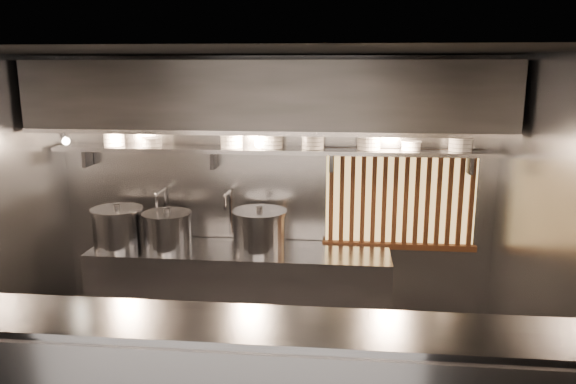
% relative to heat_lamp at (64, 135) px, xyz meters
% --- Properties ---
extents(ceiling, '(4.50, 4.50, 0.00)m').
position_rel_heat_lamp_xyz_m(ceiling, '(1.90, -0.85, 0.73)').
color(ceiling, black).
rests_on(ceiling, wall_back).
extents(wall_back, '(4.50, 0.00, 4.50)m').
position_rel_heat_lamp_xyz_m(wall_back, '(1.90, 0.65, -0.67)').
color(wall_back, gray).
rests_on(wall_back, floor).
extents(wall_right, '(0.00, 3.00, 3.00)m').
position_rel_heat_lamp_xyz_m(wall_right, '(4.15, -0.85, -0.67)').
color(wall_right, gray).
rests_on(wall_right, floor).
extents(cooking_bench, '(3.00, 0.70, 0.90)m').
position_rel_heat_lamp_xyz_m(cooking_bench, '(1.60, 0.28, -1.62)').
color(cooking_bench, '#9B9BA0').
rests_on(cooking_bench, floor).
extents(bowl_shelf, '(4.40, 0.34, 0.04)m').
position_rel_heat_lamp_xyz_m(bowl_shelf, '(1.90, 0.47, -0.19)').
color(bowl_shelf, '#9B9BA0').
rests_on(bowl_shelf, wall_back).
extents(exhaust_hood, '(4.40, 0.81, 0.65)m').
position_rel_heat_lamp_xyz_m(exhaust_hood, '(1.90, 0.25, 0.36)').
color(exhaust_hood, '#2D2D30').
rests_on(exhaust_hood, ceiling).
extents(wood_screen, '(1.56, 0.09, 1.04)m').
position_rel_heat_lamp_xyz_m(wood_screen, '(3.20, 0.60, -0.69)').
color(wood_screen, '#FFCF72').
rests_on(wood_screen, wall_back).
extents(faucet_left, '(0.04, 0.30, 0.50)m').
position_rel_heat_lamp_xyz_m(faucet_left, '(0.75, 0.52, -0.76)').
color(faucet_left, silver).
rests_on(faucet_left, wall_back).
extents(faucet_right, '(0.04, 0.30, 0.50)m').
position_rel_heat_lamp_xyz_m(faucet_right, '(1.45, 0.52, -0.76)').
color(faucet_right, silver).
rests_on(faucet_right, wall_back).
extents(heat_lamp, '(0.25, 0.35, 0.20)m').
position_rel_heat_lamp_xyz_m(heat_lamp, '(0.00, 0.00, 0.00)').
color(heat_lamp, '#9B9BA0').
rests_on(heat_lamp, exhaust_hood).
extents(pendant_bulb, '(0.09, 0.09, 0.19)m').
position_rel_heat_lamp_xyz_m(pendant_bulb, '(1.80, 0.35, -0.11)').
color(pendant_bulb, '#2D2D30').
rests_on(pendant_bulb, exhaust_hood).
extents(stock_pot_left, '(0.61, 0.61, 0.44)m').
position_rel_heat_lamp_xyz_m(stock_pot_left, '(0.36, 0.25, -0.97)').
color(stock_pot_left, '#9B9BA0').
rests_on(stock_pot_left, cooking_bench).
extents(stock_pot_mid, '(0.51, 0.51, 0.41)m').
position_rel_heat_lamp_xyz_m(stock_pot_mid, '(0.88, 0.24, -0.98)').
color(stock_pot_mid, '#9B9BA0').
rests_on(stock_pot_mid, cooking_bench).
extents(stock_pot_right, '(0.69, 0.69, 0.45)m').
position_rel_heat_lamp_xyz_m(stock_pot_right, '(1.80, 0.29, -0.96)').
color(stock_pot_right, '#9B9BA0').
rests_on(stock_pot_right, cooking_bench).
extents(bowl_stack_0, '(0.22, 0.22, 0.17)m').
position_rel_heat_lamp_xyz_m(bowl_stack_0, '(0.29, 0.47, -0.08)').
color(bowl_stack_0, silver).
rests_on(bowl_stack_0, bowl_shelf).
extents(bowl_stack_1, '(0.22, 0.22, 0.09)m').
position_rel_heat_lamp_xyz_m(bowl_stack_1, '(0.68, 0.47, -0.12)').
color(bowl_stack_1, silver).
rests_on(bowl_stack_1, bowl_shelf).
extents(bowl_stack_2, '(0.24, 0.24, 0.13)m').
position_rel_heat_lamp_xyz_m(bowl_stack_2, '(1.50, 0.47, -0.10)').
color(bowl_stack_2, silver).
rests_on(bowl_stack_2, bowl_shelf).
extents(bowl_stack_3, '(0.23, 0.23, 0.13)m').
position_rel_heat_lamp_xyz_m(bowl_stack_3, '(1.91, 0.47, -0.10)').
color(bowl_stack_3, silver).
rests_on(bowl_stack_3, bowl_shelf).
extents(bowl_stack_4, '(0.23, 0.23, 0.13)m').
position_rel_heat_lamp_xyz_m(bowl_stack_4, '(2.31, 0.47, -0.10)').
color(bowl_stack_4, silver).
rests_on(bowl_stack_4, bowl_shelf).
extents(bowl_stack_5, '(0.24, 0.24, 0.17)m').
position_rel_heat_lamp_xyz_m(bowl_stack_5, '(2.86, 0.47, -0.08)').
color(bowl_stack_5, silver).
rests_on(bowl_stack_5, bowl_shelf).
extents(bowl_stack_6, '(0.20, 0.20, 0.09)m').
position_rel_heat_lamp_xyz_m(bowl_stack_6, '(3.26, 0.47, -0.12)').
color(bowl_stack_6, silver).
rests_on(bowl_stack_6, bowl_shelf).
extents(bowl_stack_7, '(0.24, 0.24, 0.13)m').
position_rel_heat_lamp_xyz_m(bowl_stack_7, '(3.73, 0.47, -0.10)').
color(bowl_stack_7, silver).
rests_on(bowl_stack_7, bowl_shelf).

